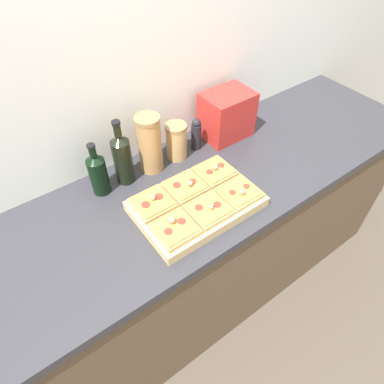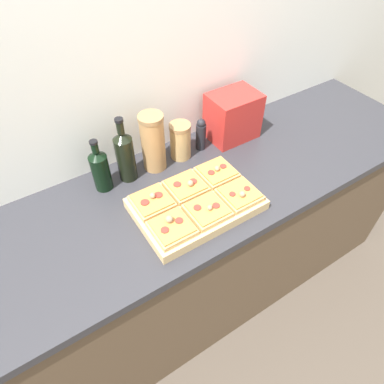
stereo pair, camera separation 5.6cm
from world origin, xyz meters
TOP-DOWN VIEW (x-y plane):
  - ground_plane at (0.00, 0.00)m, footprint 12.00×12.00m
  - wall_back at (0.00, 0.67)m, footprint 6.00×0.06m
  - kitchen_counter at (0.00, 0.32)m, footprint 2.63×0.67m
  - cutting_board at (0.02, 0.21)m, footprint 0.48×0.32m
  - pizza_slice_back_left at (-0.14, 0.29)m, footprint 0.14×0.14m
  - pizza_slice_back_center at (0.02, 0.29)m, footprint 0.14×0.14m
  - pizza_slice_back_right at (0.17, 0.29)m, footprint 0.14×0.14m
  - pizza_slice_front_left at (-0.14, 0.14)m, footprint 0.14×0.14m
  - pizza_slice_front_center at (0.02, 0.14)m, footprint 0.14×0.14m
  - pizza_slice_front_right at (0.17, 0.14)m, footprint 0.14×0.14m
  - olive_oil_bottle at (-0.24, 0.52)m, footprint 0.07×0.07m
  - wine_bottle at (-0.13, 0.52)m, footprint 0.08×0.08m
  - grain_jar_tall at (-0.00, 0.52)m, footprint 0.10×0.10m
  - grain_jar_short at (0.13, 0.52)m, footprint 0.10×0.10m
  - pepper_mill at (0.24, 0.52)m, footprint 0.05×0.05m
  - toaster_oven at (0.43, 0.52)m, footprint 0.25×0.17m

SIDE VIEW (x-z plane):
  - ground_plane at x=0.00m, z-range 0.00..0.00m
  - kitchen_counter at x=0.00m, z-range 0.00..0.94m
  - cutting_board at x=0.02m, z-range 0.93..0.98m
  - pizza_slice_front_center at x=0.02m, z-range 0.97..1.02m
  - pizza_slice_back_right at x=0.17m, z-range 0.97..1.02m
  - pizza_slice_front_right at x=0.17m, z-range 0.97..1.02m
  - pizza_slice_back_left at x=-0.14m, z-range 0.97..1.02m
  - pizza_slice_back_center at x=0.02m, z-range 0.97..1.02m
  - pizza_slice_front_left at x=-0.14m, z-range 0.97..1.02m
  - pepper_mill at x=0.24m, z-range 0.93..1.09m
  - grain_jar_short at x=0.13m, z-range 0.94..1.11m
  - olive_oil_bottle at x=-0.24m, z-range 0.91..1.15m
  - toaster_oven at x=0.43m, z-range 0.94..1.16m
  - wine_bottle at x=-0.13m, z-range 0.91..1.21m
  - grain_jar_tall at x=0.00m, z-range 0.94..1.20m
  - wall_back at x=0.00m, z-range 0.00..2.50m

